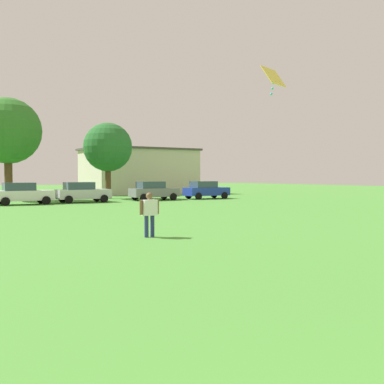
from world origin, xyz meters
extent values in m
cylinder|color=navy|center=(3.54, 15.68, 0.39)|extent=(0.15, 0.15, 0.79)
cylinder|color=navy|center=(3.30, 15.68, 0.39)|extent=(0.15, 0.15, 0.79)
cube|color=white|center=(3.42, 15.68, 1.07)|extent=(0.53, 0.30, 0.56)
cylinder|color=brown|center=(3.75, 15.68, 1.08)|extent=(0.11, 0.11, 0.53)
cylinder|color=brown|center=(3.10, 15.68, 1.08)|extent=(0.11, 0.11, 0.53)
sphere|color=brown|center=(3.42, 15.68, 1.49)|extent=(0.25, 0.25, 0.25)
cube|color=yellow|center=(8.38, 14.70, 6.12)|extent=(1.30, 0.91, 0.75)
sphere|color=#3FBFE5|center=(8.38, 14.70, 5.87)|extent=(0.10, 0.10, 0.10)
sphere|color=#3FBFE5|center=(8.33, 14.70, 5.65)|extent=(0.10, 0.10, 0.10)
sphere|color=#3FBFE5|center=(8.28, 14.70, 5.43)|extent=(0.10, 0.10, 0.10)
cube|color=white|center=(3.18, 37.23, 0.70)|extent=(4.30, 1.80, 0.76)
cube|color=#334756|center=(2.84, 37.23, 1.38)|extent=(2.24, 1.58, 0.60)
cylinder|color=black|center=(4.64, 38.13, 0.32)|extent=(0.64, 0.22, 0.64)
cylinder|color=black|center=(4.64, 36.33, 0.32)|extent=(0.64, 0.22, 0.64)
cylinder|color=black|center=(1.72, 38.13, 0.32)|extent=(0.64, 0.22, 0.64)
cylinder|color=black|center=(1.72, 36.33, 0.32)|extent=(0.64, 0.22, 0.64)
cube|color=silver|center=(7.89, 37.44, 0.70)|extent=(4.30, 1.80, 0.76)
cube|color=#334756|center=(7.55, 37.44, 1.38)|extent=(2.24, 1.58, 0.60)
cylinder|color=black|center=(9.35, 38.34, 0.32)|extent=(0.64, 0.22, 0.64)
cylinder|color=black|center=(9.35, 36.54, 0.32)|extent=(0.64, 0.22, 0.64)
cylinder|color=black|center=(6.43, 38.34, 0.32)|extent=(0.64, 0.22, 0.64)
cylinder|color=black|center=(6.43, 36.54, 0.32)|extent=(0.64, 0.22, 0.64)
cube|color=slate|center=(14.40, 37.47, 0.70)|extent=(4.30, 1.80, 0.76)
cube|color=#334756|center=(14.05, 37.47, 1.38)|extent=(2.24, 1.58, 0.60)
cylinder|color=black|center=(15.86, 38.37, 0.32)|extent=(0.64, 0.22, 0.64)
cylinder|color=black|center=(15.86, 36.57, 0.32)|extent=(0.64, 0.22, 0.64)
cylinder|color=black|center=(12.94, 38.37, 0.32)|extent=(0.64, 0.22, 0.64)
cylinder|color=black|center=(12.94, 36.57, 0.32)|extent=(0.64, 0.22, 0.64)
cube|color=#1E38AD|center=(19.84, 37.21, 0.70)|extent=(4.30, 1.80, 0.76)
cube|color=#334756|center=(19.49, 37.21, 1.38)|extent=(2.24, 1.58, 0.60)
cylinder|color=black|center=(21.30, 38.11, 0.32)|extent=(0.64, 0.22, 0.64)
cylinder|color=black|center=(21.30, 36.31, 0.32)|extent=(0.64, 0.22, 0.64)
cylinder|color=black|center=(18.37, 38.11, 0.32)|extent=(0.64, 0.22, 0.64)
cylinder|color=black|center=(18.37, 36.31, 0.32)|extent=(0.64, 0.22, 0.64)
cylinder|color=brown|center=(3.16, 43.91, 1.85)|extent=(0.68, 0.68, 3.71)
sphere|color=#337528|center=(3.16, 43.91, 6.19)|extent=(5.85, 5.85, 5.85)
cylinder|color=brown|center=(11.93, 42.44, 1.48)|extent=(0.55, 0.55, 2.96)
sphere|color=#286B2D|center=(11.93, 42.44, 4.95)|extent=(4.68, 4.68, 4.68)
cube|color=beige|center=(19.41, 51.86, 2.63)|extent=(12.51, 8.48, 5.25)
cube|color=#4C4742|center=(19.41, 51.86, 5.37)|extent=(13.01, 8.82, 0.24)
camera|label=1|loc=(-3.66, 0.96, 2.22)|focal=42.38mm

